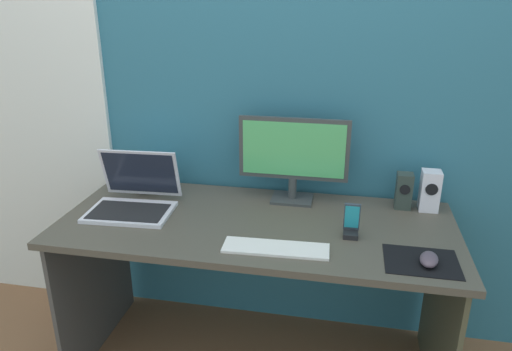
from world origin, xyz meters
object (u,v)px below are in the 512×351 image
Objects in this scene: speaker_near_monitor at (404,191)px; phone_in_dock at (351,225)px; mouse at (429,259)px; speaker_right at (430,191)px; keyboard_external at (276,248)px; laptop at (134,199)px; fishbowl at (149,171)px; monitor at (293,155)px.

speaker_near_monitor reaches higher than phone_in_dock.
phone_in_dock is (-0.26, 0.16, 0.03)m from mouse.
speaker_near_monitor is 0.47m from mouse.
speaker_right is at bearing 43.82° from phone_in_dock.
speaker_near_monitor is 0.67m from keyboard_external.
phone_in_dock is at bearing 159.78° from mouse.
phone_in_dock is (-0.21, -0.31, -0.03)m from speaker_near_monitor.
speaker_right reaches higher than keyboard_external.
speaker_near_monitor reaches higher than mouse.
speaker_near_monitor is at bearing 179.99° from speaker_right.
speaker_right is 1.25m from laptop.
speaker_near_monitor is 0.37m from phone_in_dock.
speaker_right is at bearing 0.46° from fishbowl.
laptop is at bearing -84.43° from fishbowl.
mouse is (0.05, -0.46, -0.06)m from speaker_near_monitor.
mouse is (0.52, -0.45, -0.19)m from monitor.
fishbowl is at bearing 143.64° from keyboard_external.
speaker_right is 0.74m from keyboard_external.
mouse reaches higher than keyboard_external.
phone_in_dock reaches higher than keyboard_external.
speaker_right is 1.27× the size of phone_in_dock.
fishbowl is at bearing 169.91° from mouse.
speaker_near_monitor is at bearing 41.57° from keyboard_external.
speaker_right is at bearing 10.83° from laptop.
laptop reaches higher than keyboard_external.
monitor reaches higher than mouse.
speaker_right is 0.46× the size of keyboard_external.
laptop is at bearing 175.54° from phone_in_dock.
phone_in_dock is at bearing -17.62° from fishbowl.
monitor is at bearing 19.02° from laptop.
mouse is at bearing -2.69° from keyboard_external.
laptop is 1.19m from mouse.
monitor reaches higher than speaker_near_monitor.
fishbowl is 1.28m from mouse.
phone_in_dock is at bearing -136.18° from speaker_right.
monitor is 0.59m from speaker_right.
laptop is 2.61× the size of phone_in_dock.
speaker_right is 1.75× the size of mouse.
mouse is at bearing -30.91° from phone_in_dock.
laptop is (-1.12, -0.23, -0.03)m from speaker_near_monitor.
laptop is (-1.23, -0.23, -0.04)m from speaker_right.
mouse is at bearing -84.09° from speaker_near_monitor.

